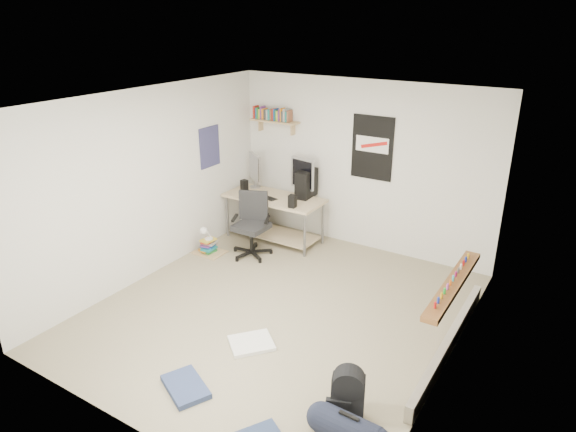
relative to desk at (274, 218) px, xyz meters
The scene contains 25 objects.
floor 2.12m from the desk, 55.14° to the right, with size 4.00×4.50×0.01m, color gray.
ceiling 2.99m from the desk, 55.14° to the right, with size 4.00×4.50×0.01m, color white.
back_wall 1.58m from the desk, 24.62° to the left, with size 4.00×0.01×2.50m, color silver.
left_wall 2.09m from the desk, 115.47° to the right, with size 0.01×4.50×2.50m, color silver.
right_wall 3.73m from the desk, 28.14° to the right, with size 0.01×4.50×2.50m, color silver.
desk is the anchor object (origin of this frame).
monitor_left 0.78m from the desk, 156.49° to the left, with size 0.39×0.10×0.43m, color #949398.
monitor_right 0.72m from the desk, 39.35° to the left, with size 0.43×0.11×0.47m, color #A2A1A6.
pc_tower 0.74m from the desk, 34.08° to the left, with size 0.20×0.41×0.43m, color black.
keyboard 0.37m from the desk, 132.83° to the right, with size 0.38×0.13×0.02m, color black.
speaker_left 0.71m from the desk, behind, with size 0.09×0.09×0.19m, color black.
speaker_right 0.69m from the desk, 26.74° to the right, with size 0.10×0.10×0.20m, color black.
office_chair 0.66m from the desk, 88.00° to the right, with size 0.62×0.62×0.94m, color black.
wall_shelf 1.50m from the desk, 121.06° to the left, with size 0.80×0.22×0.24m, color tan.
poster_back_wall 1.86m from the desk, 21.22° to the left, with size 0.62×0.03×0.92m, color black.
poster_left_wall 1.48m from the desk, 147.33° to the right, with size 0.02×0.42×0.60m, color navy.
window 3.61m from the desk, 24.17° to the right, with size 0.10×1.50×1.26m, color brown.
baseboard_heater 3.46m from the desk, 24.13° to the right, with size 0.08×2.50×0.18m, color #B7B2A8.
backpack 3.89m from the desk, 47.01° to the right, with size 0.29×0.23×0.39m, color black.
duffel_bag 4.19m from the desk, 48.16° to the right, with size 0.27×0.27×0.52m, color black.
tshirt 2.80m from the desk, 61.76° to the right, with size 0.45×0.38×0.04m, color silver.
jeans_a 3.57m from the desk, 70.35° to the right, with size 0.51×0.32×0.06m, color navy.
book_stack 1.10m from the desk, 121.34° to the right, with size 0.39×0.32×0.27m, color olive.
desk_lamp 1.08m from the desk, 119.88° to the right, with size 0.12×0.20×0.20m, color silver.
subwoofer 0.54m from the desk, 158.74° to the left, with size 0.27×0.27×0.30m, color black.
Camera 1 is at (2.92, -4.46, 3.35)m, focal length 32.00 mm.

